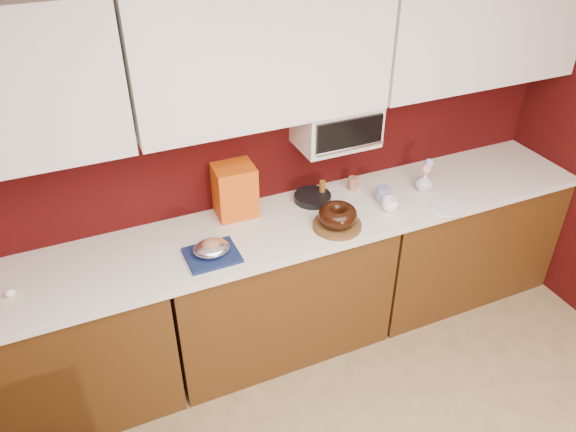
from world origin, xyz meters
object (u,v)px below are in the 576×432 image
Objects in this scene: foil_ham_nest at (211,248)px; flower_vase at (425,180)px; blue_jar at (382,194)px; toaster_oven at (336,123)px; pandoro_box at (235,190)px; bundt_cake at (338,215)px; coffee_mug at (390,203)px.

foil_ham_nest is 1.41m from flower_vase.
toaster_oven is at bearing 143.72° from blue_jar.
pandoro_box is at bearing 168.90° from flower_vase.
blue_jar is at bearing 5.87° from foil_ham_nest.
flower_vase is at bearing 4.89° from foil_ham_nest.
blue_jar is (0.38, 0.14, -0.03)m from bundt_cake.
blue_jar is at bearing 82.51° from coffee_mug.
pandoro_box is 3.25× the size of blue_jar.
bundt_cake is 1.63× the size of flower_vase.
bundt_cake is 2.34× the size of coffee_mug.
flower_vase is (1.40, 0.12, 0.01)m from foil_ham_nest.
foil_ham_nest is 1.08m from coffee_mug.
coffee_mug is 0.11m from blue_jar.
bundt_cake is 2.32× the size of blue_jar.
bundt_cake is (-0.13, -0.31, -0.39)m from toaster_oven.
foil_ham_nest is at bearing -161.23° from toaster_oven.
toaster_oven is 0.52m from bundt_cake.
coffee_mug is (1.08, 0.01, -0.01)m from foil_ham_nest.
blue_jar is 0.71× the size of flower_vase.
flower_vase is at bearing 19.52° from coffee_mug.
foil_ham_nest is (-0.86, -0.29, -0.42)m from toaster_oven.
coffee_mug is (0.83, -0.34, -0.11)m from pandoro_box.
toaster_oven is 4.75× the size of blue_jar.
bundt_cake is 0.71× the size of pandoro_box.
foil_ham_nest is at bearing 178.12° from bundt_cake.
blue_jar is (0.01, 0.11, 0.00)m from coffee_mug.
coffee_mug is at bearing -51.12° from toaster_oven.
bundt_cake is at bearing -35.98° from pandoro_box.
pandoro_box is 1.17m from flower_vase.
pandoro_box reaches higher than blue_jar.
coffee_mug is 0.34m from flower_vase.
toaster_oven reaches higher than foil_ham_nest.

